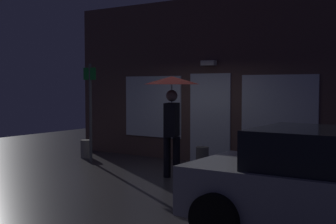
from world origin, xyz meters
TOP-DOWN VIEW (x-y plane):
  - ground_plane at (0.00, 0.00)m, footprint 18.00×18.00m
  - building_facade at (0.00, 2.34)m, footprint 8.37×0.48m
  - person_with_umbrella at (0.19, 0.21)m, footprint 1.17×1.17m
  - street_sign_post at (-2.57, 0.71)m, footprint 0.40×0.07m
  - sidewalk_bollard at (0.24, 1.39)m, footprint 0.29×0.29m
  - sidewalk_bollard_2 at (-3.14, 1.13)m, footprint 0.28×0.28m

SIDE VIEW (x-z plane):
  - ground_plane at x=0.00m, z-range 0.00..0.00m
  - sidewalk_bollard_2 at x=-3.14m, z-range 0.00..0.47m
  - sidewalk_bollard at x=0.24m, z-range 0.00..0.51m
  - street_sign_post at x=-2.57m, z-range 0.16..2.61m
  - person_with_umbrella at x=0.19m, z-range 0.60..2.70m
  - building_facade at x=0.00m, z-range -0.02..4.05m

